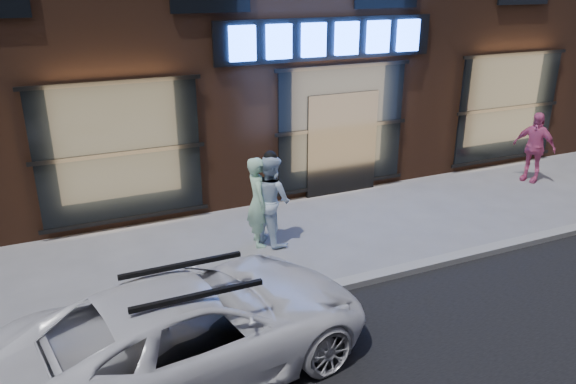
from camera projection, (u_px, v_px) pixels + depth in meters
name	position (u px, v px, depth m)	size (l,w,h in m)	color
ground	(445.00, 263.00, 10.18)	(90.00, 90.00, 0.00)	slate
curb	(445.00, 260.00, 10.16)	(60.00, 0.25, 0.12)	gray
man_bowtie	(258.00, 202.00, 10.62)	(0.64, 0.42, 1.76)	#BFFBD1
man_cap	(271.00, 199.00, 10.70)	(0.86, 0.67, 1.78)	white
passerby	(534.00, 147.00, 13.98)	(1.03, 0.43, 1.76)	#E05C92
white_suv	(193.00, 329.00, 7.16)	(2.22, 4.82, 1.34)	white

